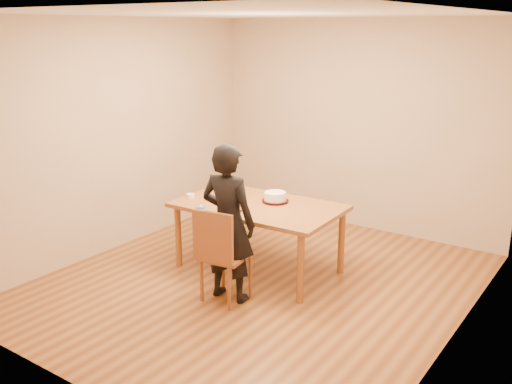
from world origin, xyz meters
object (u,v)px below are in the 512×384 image
Objects in this scene: dining_chair at (226,256)px; cake_plate at (275,201)px; person at (228,223)px; cake at (275,197)px; dining_table at (259,206)px.

dining_chair is 1.00m from cake_plate.
dining_chair is at bearing 85.13° from person.
dining_chair is at bearing -86.99° from cake.
dining_table is 0.84m from dining_chair.
person reaches higher than dining_table.
dining_chair is 0.25× the size of person.
dining_table is 7.19× the size of cake.
cake reaches higher than dining_table.
cake is at bearing 85.21° from dining_chair.
cake is (-0.05, 0.95, 0.36)m from dining_chair.
dining_table is 0.21m from cake.
cake is (0.10, 0.17, 0.08)m from dining_table.
cake_plate reaches higher than dining_chair.
dining_table is 0.75m from person.
dining_table is 4.41× the size of dining_chair.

